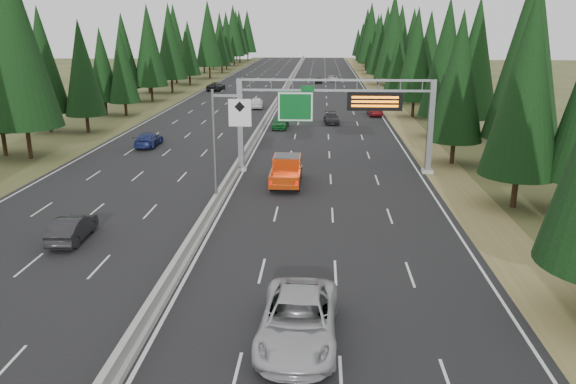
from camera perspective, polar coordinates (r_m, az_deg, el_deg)
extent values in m
cube|color=black|center=(92.74, -1.07, 9.13)|extent=(32.00, 260.00, 0.08)
cube|color=olive|center=(93.08, 10.06, 8.90)|extent=(3.60, 260.00, 0.06)
cube|color=#3C4520|center=(95.77, -11.88, 9.01)|extent=(3.60, 260.00, 0.06)
cube|color=gray|center=(92.72, -1.07, 9.24)|extent=(0.70, 260.00, 0.30)
cube|color=gray|center=(92.67, -1.07, 9.49)|extent=(0.30, 260.00, 0.60)
cube|color=slate|center=(47.86, -4.85, 6.76)|extent=(0.45, 0.45, 7.80)
cube|color=gray|center=(48.64, -4.74, 2.41)|extent=(0.90, 0.90, 0.30)
cube|color=slate|center=(48.24, 14.26, 6.39)|extent=(0.45, 0.45, 7.80)
cube|color=gray|center=(49.01, 13.95, 2.07)|extent=(0.90, 0.90, 0.30)
cube|color=slate|center=(46.89, 4.86, 11.27)|extent=(15.85, 0.35, 0.16)
cube|color=slate|center=(46.97, 4.83, 10.25)|extent=(15.85, 0.35, 0.16)
cube|color=#054C19|center=(46.92, 0.75, 8.66)|extent=(3.00, 0.10, 2.50)
cube|color=silver|center=(46.86, 0.75, 8.65)|extent=(2.85, 0.02, 2.35)
cube|color=#054C19|center=(46.70, 2.01, 10.47)|extent=(1.10, 0.10, 0.45)
cube|color=black|center=(46.96, 8.80, 9.09)|extent=(4.50, 0.40, 1.50)
cube|color=orange|center=(46.70, 8.85, 9.48)|extent=(3.80, 0.02, 0.18)
cube|color=orange|center=(46.74, 8.83, 9.06)|extent=(3.80, 0.02, 0.18)
cube|color=orange|center=(46.79, 8.81, 8.63)|extent=(3.80, 0.02, 0.18)
cylinder|color=slate|center=(38.22, -7.48, 4.33)|extent=(0.20, 0.20, 8.00)
cube|color=gray|center=(39.22, -7.26, -1.25)|extent=(0.50, 0.50, 0.20)
cube|color=slate|center=(37.45, -6.16, 9.71)|extent=(2.00, 0.15, 0.15)
cube|color=silver|center=(37.35, -4.91, 8.02)|extent=(1.50, 0.06, 1.80)
cylinder|color=black|center=(41.60, 22.03, 0.09)|extent=(0.40, 0.40, 2.32)
cone|color=black|center=(40.30, 23.15, 10.01)|extent=(5.21, 5.21, 12.17)
cylinder|color=black|center=(52.94, 16.37, 3.90)|extent=(0.40, 0.40, 2.16)
cone|color=black|center=(51.95, 16.98, 11.18)|extent=(4.86, 4.86, 11.35)
cylinder|color=black|center=(52.61, 22.21, 3.62)|extent=(0.40, 0.40, 2.81)
cone|color=black|center=(51.54, 23.30, 13.16)|extent=(6.32, 6.32, 14.75)
cylinder|color=black|center=(65.50, 15.29, 6.43)|extent=(0.40, 0.40, 2.41)
cone|color=black|center=(64.67, 15.81, 13.00)|extent=(5.42, 5.42, 12.64)
cylinder|color=black|center=(65.40, 17.95, 6.20)|extent=(0.40, 0.40, 2.42)
cone|color=black|center=(64.57, 18.55, 12.80)|extent=(5.43, 5.43, 12.68)
cylinder|color=black|center=(79.06, 12.57, 8.25)|extent=(0.40, 0.40, 2.32)
cone|color=black|center=(78.39, 12.91, 13.50)|extent=(5.22, 5.22, 12.19)
cylinder|color=black|center=(78.83, 15.42, 8.07)|extent=(0.40, 0.40, 2.44)
cone|color=black|center=(78.15, 15.86, 13.60)|extent=(5.48, 5.48, 12.79)
cylinder|color=black|center=(93.24, 10.83, 9.40)|extent=(0.40, 0.40, 1.76)
cone|color=black|center=(92.73, 11.02, 12.78)|extent=(3.97, 3.97, 9.26)
cylinder|color=black|center=(93.75, 13.85, 9.42)|extent=(0.40, 0.40, 2.31)
cone|color=black|center=(93.18, 14.16, 13.82)|extent=(5.19, 5.19, 12.11)
cylinder|color=black|center=(107.23, 10.40, 10.62)|extent=(0.40, 0.40, 2.85)
cone|color=black|center=(106.71, 10.65, 15.38)|extent=(6.41, 6.41, 14.96)
cylinder|color=black|center=(109.25, 12.30, 10.51)|extent=(0.40, 0.40, 2.43)
cone|color=black|center=(108.76, 12.55, 14.49)|extent=(5.47, 5.47, 12.77)
cylinder|color=black|center=(122.11, 9.16, 11.26)|extent=(0.40, 0.40, 2.32)
cone|color=black|center=(121.68, 9.32, 14.66)|extent=(5.23, 5.23, 12.20)
cylinder|color=black|center=(119.30, 11.27, 11.02)|extent=(0.40, 0.40, 2.26)
cone|color=black|center=(118.85, 11.47, 14.40)|extent=(5.08, 5.08, 11.86)
cylinder|color=black|center=(133.01, 8.80, 11.64)|extent=(0.40, 0.40, 2.05)
cone|color=black|center=(132.63, 8.93, 14.39)|extent=(4.61, 4.61, 10.75)
cylinder|color=black|center=(133.24, 11.20, 11.66)|extent=(0.40, 0.40, 2.66)
cone|color=black|center=(132.83, 11.40, 15.24)|extent=(6.00, 6.00, 13.99)
cylinder|color=black|center=(148.78, 8.28, 12.32)|extent=(0.40, 0.40, 2.83)
cone|color=black|center=(148.41, 8.43, 15.73)|extent=(6.37, 6.37, 14.87)
cylinder|color=black|center=(146.72, 9.94, 12.09)|extent=(0.40, 0.40, 2.32)
cone|color=black|center=(146.35, 10.09, 14.92)|extent=(5.23, 5.23, 12.19)
cylinder|color=black|center=(160.85, 7.89, 12.61)|extent=(0.40, 0.40, 2.63)
cone|color=black|center=(160.51, 8.01, 15.54)|extent=(5.93, 5.93, 13.83)
cylinder|color=black|center=(163.41, 9.88, 12.61)|extent=(0.40, 0.40, 2.76)
cone|color=black|center=(163.07, 10.03, 15.62)|extent=(6.20, 6.20, 14.47)
cylinder|color=black|center=(174.67, 7.94, 12.92)|extent=(0.40, 0.40, 2.69)
cone|color=black|center=(174.35, 8.05, 15.69)|extent=(6.06, 6.06, 14.15)
cylinder|color=black|center=(175.69, 8.98, 12.86)|extent=(0.40, 0.40, 2.45)
cone|color=black|center=(175.38, 9.10, 15.36)|extent=(5.51, 5.51, 12.86)
cylinder|color=black|center=(189.37, 7.51, 13.12)|extent=(0.40, 0.40, 2.07)
cone|color=black|center=(189.10, 7.59, 15.07)|extent=(4.65, 4.65, 10.85)
cylinder|color=black|center=(190.38, 8.73, 13.08)|extent=(0.40, 0.40, 1.99)
cone|color=black|center=(190.11, 8.81, 14.94)|extent=(4.47, 4.47, 10.43)
cylinder|color=black|center=(203.64, 7.07, 13.33)|extent=(0.40, 0.40, 1.79)
cone|color=black|center=(203.41, 7.12, 14.90)|extent=(4.02, 4.02, 9.39)
cylinder|color=black|center=(203.90, 8.43, 13.43)|extent=(0.40, 0.40, 2.84)
cone|color=black|center=(203.63, 8.54, 15.93)|extent=(6.40, 6.40, 14.93)
cylinder|color=black|center=(58.20, -24.82, 4.57)|extent=(0.40, 0.40, 3.02)
cone|color=black|center=(57.23, -25.98, 13.82)|extent=(6.79, 6.79, 15.85)
cylinder|color=black|center=(60.54, -26.88, 4.50)|extent=(0.40, 0.40, 2.57)
cylinder|color=black|center=(70.17, -19.69, 6.55)|extent=(0.40, 0.40, 2.06)
cone|color=black|center=(69.44, -20.21, 11.78)|extent=(4.63, 4.63, 10.81)
cylinder|color=black|center=(72.16, -23.03, 6.55)|extent=(0.40, 0.40, 2.29)
cone|color=black|center=(71.42, -23.69, 12.21)|extent=(5.16, 5.16, 12.04)
cylinder|color=black|center=(81.63, -16.14, 8.09)|extent=(0.40, 0.40, 1.88)
cone|color=black|center=(81.03, -16.48, 12.19)|extent=(4.22, 4.22, 9.85)
cylinder|color=black|center=(83.42, -18.02, 8.12)|extent=(0.40, 0.40, 1.91)
cone|color=black|center=(82.84, -18.39, 12.20)|extent=(4.30, 4.30, 10.03)
cylinder|color=black|center=(96.64, -13.65, 9.69)|extent=(0.40, 0.40, 2.47)
cone|color=black|center=(96.08, -13.98, 14.26)|extent=(5.56, 5.56, 12.97)
cylinder|color=black|center=(96.87, -16.05, 9.47)|extent=(0.40, 0.40, 2.26)
cone|color=black|center=(96.32, -16.39, 13.63)|extent=(5.09, 5.09, 11.88)
cylinder|color=black|center=(107.99, -11.68, 10.52)|extent=(0.40, 0.40, 2.56)
cone|color=black|center=(107.49, -11.94, 14.76)|extent=(5.76, 5.76, 13.44)
cylinder|color=black|center=(108.98, -13.91, 10.28)|extent=(0.40, 0.40, 1.99)
cone|color=black|center=(108.52, -14.14, 13.54)|extent=(4.48, 4.48, 10.46)
cylinder|color=black|center=(121.23, -9.94, 11.13)|extent=(0.40, 0.40, 2.10)
cone|color=black|center=(120.81, -10.09, 14.23)|extent=(4.72, 4.72, 11.02)
cylinder|color=black|center=(125.59, -11.26, 11.37)|extent=(0.40, 0.40, 2.63)
cone|color=black|center=(125.15, -11.48, 15.12)|extent=(5.92, 5.92, 13.82)
cylinder|color=black|center=(136.10, -7.95, 11.95)|extent=(0.40, 0.40, 2.82)
cone|color=black|center=(135.69, -8.10, 15.66)|extent=(6.35, 6.35, 14.82)
cylinder|color=black|center=(137.88, -10.26, 11.68)|extent=(0.40, 0.40, 1.78)
cone|color=black|center=(137.54, -10.39, 13.98)|extent=(3.99, 3.99, 9.32)
cylinder|color=black|center=(151.35, -6.72, 12.29)|extent=(0.40, 0.40, 2.00)
cone|color=black|center=(151.02, -6.80, 14.66)|extent=(4.51, 4.51, 10.52)
cylinder|color=black|center=(152.44, -8.50, 12.21)|extent=(0.40, 0.40, 1.78)
cone|color=black|center=(152.13, -8.59, 14.31)|extent=(4.01, 4.01, 9.36)
cylinder|color=black|center=(162.90, -6.26, 12.63)|extent=(0.40, 0.40, 2.15)
cone|color=black|center=(162.59, -6.34, 15.00)|extent=(4.85, 4.85, 11.31)
cylinder|color=black|center=(166.21, -7.60, 12.62)|extent=(0.40, 0.40, 1.90)
cone|color=black|center=(165.92, -7.68, 14.67)|extent=(4.28, 4.28, 9.98)
cylinder|color=black|center=(178.78, -5.49, 13.12)|extent=(0.40, 0.40, 2.91)
cone|color=black|center=(178.47, -5.58, 16.03)|extent=(6.54, 6.54, 15.26)
cylinder|color=black|center=(178.68, -6.84, 13.02)|extent=(0.40, 0.40, 2.55)
cone|color=black|center=(178.38, -6.93, 15.57)|extent=(5.73, 5.73, 13.38)
cylinder|color=black|center=(192.71, -4.91, 13.35)|extent=(0.40, 0.40, 2.71)
cone|color=black|center=(192.43, -4.97, 15.88)|extent=(6.11, 6.11, 14.25)
cylinder|color=black|center=(192.83, -6.22, 13.31)|extent=(0.40, 0.40, 2.63)
cone|color=black|center=(192.54, -6.30, 15.75)|extent=(5.93, 5.93, 13.83)
cylinder|color=black|center=(206.12, -4.10, 13.59)|extent=(0.40, 0.40, 2.77)
cone|color=black|center=(205.86, -4.15, 15.99)|extent=(6.23, 6.23, 14.54)
cylinder|color=black|center=(205.32, -5.23, 13.55)|extent=(0.40, 0.40, 2.75)
cone|color=black|center=(205.05, -5.29, 15.95)|extent=(6.20, 6.20, 14.46)
imported|color=#B6B5BA|center=(22.61, 1.06, -12.86)|extent=(3.24, 6.67, 1.83)
cylinder|color=black|center=(42.33, -1.63, 0.72)|extent=(0.34, 0.91, 0.91)
cylinder|color=black|center=(42.21, 0.97, 0.68)|extent=(0.34, 0.91, 0.91)
cylinder|color=black|center=(45.93, -1.23, 2.00)|extent=(0.34, 0.91, 0.91)
cylinder|color=black|center=(45.82, 1.17, 1.96)|extent=(0.34, 0.91, 0.91)
cube|color=#B4340B|center=(44.07, -0.17, 1.60)|extent=(2.27, 6.35, 0.34)
cube|color=#B4340B|center=(44.86, -0.09, 2.92)|extent=(2.15, 2.49, 1.25)
cube|color=black|center=(44.78, -0.09, 3.34)|extent=(1.93, 2.15, 0.62)
cube|color=#B4340B|center=(42.41, -1.77, 1.54)|extent=(0.11, 2.72, 0.68)
cube|color=#B4340B|center=(42.28, 1.14, 1.50)|extent=(0.11, 2.72, 0.68)
cube|color=#B4340B|center=(41.02, -0.44, 1.03)|extent=(2.27, 0.11, 0.68)
imported|color=#155C25|center=(68.37, -0.78, 7.11)|extent=(1.96, 4.49, 1.51)
imported|color=#500B0E|center=(79.37, 8.77, 8.28)|extent=(1.90, 4.92, 1.60)
imported|color=black|center=(72.21, 4.43, 7.49)|extent=(2.10, 4.57, 1.29)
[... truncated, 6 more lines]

